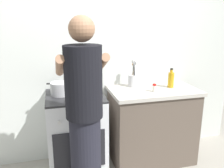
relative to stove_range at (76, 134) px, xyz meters
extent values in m
cube|color=silver|center=(0.55, 0.35, 0.80)|extent=(3.20, 0.10, 2.50)
cube|color=brown|center=(0.90, 0.00, -0.02)|extent=(0.96, 0.56, 0.86)
cube|color=#B7B2A8|center=(0.90, 0.00, 0.43)|extent=(1.00, 0.60, 0.04)
cube|color=silver|center=(0.00, 0.00, -0.01)|extent=(0.60, 0.60, 0.88)
cube|color=#232326|center=(0.00, 0.00, 0.44)|extent=(0.60, 0.60, 0.02)
cube|color=black|center=(0.00, -0.30, -0.03)|extent=(0.51, 0.01, 0.40)
cylinder|color=silver|center=(-0.18, -0.31, 0.29)|extent=(0.04, 0.01, 0.04)
cylinder|color=silver|center=(0.00, -0.31, 0.29)|extent=(0.04, 0.01, 0.04)
cylinder|color=silver|center=(0.18, -0.31, 0.29)|extent=(0.04, 0.01, 0.04)
cylinder|color=#B2B2B7|center=(-0.14, 0.05, 0.52)|extent=(0.21, 0.21, 0.13)
cube|color=black|center=(-0.26, 0.05, 0.58)|extent=(0.04, 0.02, 0.01)
cube|color=black|center=(-0.02, 0.05, 0.58)|extent=(0.04, 0.02, 0.01)
cylinder|color=#B7B7BC|center=(0.14, 0.01, 0.49)|extent=(0.28, 0.28, 0.08)
torus|color=#B7B7BC|center=(0.14, 0.01, 0.52)|extent=(0.29, 0.29, 0.01)
cylinder|color=silver|center=(0.70, 0.16, 0.52)|extent=(0.10, 0.10, 0.14)
cylinder|color=silver|center=(0.70, 0.17, 0.60)|extent=(0.04, 0.02, 0.27)
sphere|color=silver|center=(0.70, 0.17, 0.75)|extent=(0.03, 0.03, 0.03)
cylinder|color=#B7BABF|center=(0.72, 0.15, 0.60)|extent=(0.04, 0.07, 0.28)
sphere|color=#B7BABF|center=(0.72, 0.15, 0.75)|extent=(0.03, 0.03, 0.03)
cylinder|color=white|center=(0.70, 0.16, 0.61)|extent=(0.02, 0.07, 0.29)
sphere|color=white|center=(0.70, 0.16, 0.76)|extent=(0.03, 0.03, 0.03)
cylinder|color=black|center=(0.71, 0.14, 0.59)|extent=(0.03, 0.02, 0.25)
sphere|color=black|center=(0.71, 0.14, 0.73)|extent=(0.03, 0.03, 0.03)
cylinder|color=#9E7547|center=(0.70, 0.16, 0.59)|extent=(0.02, 0.04, 0.23)
sphere|color=#9E7547|center=(0.70, 0.16, 0.72)|extent=(0.03, 0.03, 0.03)
cylinder|color=silver|center=(0.86, -0.10, 0.49)|extent=(0.04, 0.04, 0.07)
cylinder|color=red|center=(0.86, -0.10, 0.53)|extent=(0.04, 0.04, 0.02)
cylinder|color=gold|center=(1.12, 0.02, 0.54)|extent=(0.07, 0.07, 0.18)
cylinder|color=gold|center=(1.12, 0.02, 0.64)|extent=(0.03, 0.03, 0.04)
cylinder|color=black|center=(1.12, 0.02, 0.67)|extent=(0.03, 0.03, 0.02)
cylinder|color=black|center=(0.02, -0.59, 0.00)|extent=(0.26, 0.26, 0.90)
cylinder|color=black|center=(0.02, -0.59, 0.74)|extent=(0.30, 0.30, 0.58)
sphere|color=#A07254|center=(0.02, -0.59, 1.15)|extent=(0.20, 0.20, 0.20)
cylinder|color=#A07254|center=(-0.15, -0.45, 0.85)|extent=(0.07, 0.41, 0.24)
cylinder|color=#A07254|center=(0.19, -0.45, 0.85)|extent=(0.07, 0.41, 0.24)
camera|label=1|loc=(-0.20, -2.36, 1.21)|focal=37.33mm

